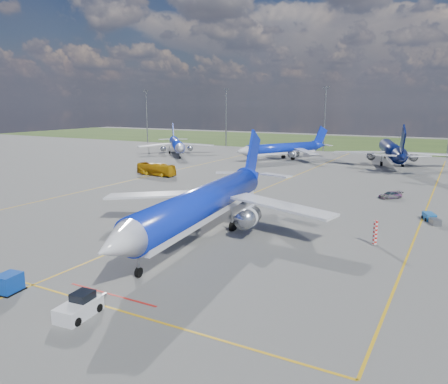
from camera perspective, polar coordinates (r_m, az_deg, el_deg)
The scene contains 17 objects.
ground at distance 59.08m, azimuth -8.20°, elevation -5.14°, with size 400.00×400.00×0.00m, color #535351.
grass_strip at distance 198.76m, azimuth 18.86°, elevation 6.00°, with size 400.00×80.00×0.01m, color #2D4719.
taxiway_lines at distance 82.11m, azimuth 3.56°, elevation -0.34°, with size 60.25×160.00×0.02m.
floodlight_masts at distance 157.01m, azimuth 20.15°, elevation 9.23°, with size 202.20×0.50×22.70m.
warning_post at distance 55.82m, azimuth 19.15°, elevation -5.05°, with size 0.50×0.50×3.00m, color red.
bg_jet_nw at distance 148.48m, azimuth -6.18°, elevation 4.90°, with size 27.80×36.49×9.56m, color #0D27BE, non-canonical shape.
bg_jet_nnw at distance 135.07m, azimuth 7.57°, elevation 4.22°, with size 27.69×36.35×9.52m, color #0D27BE, non-canonical shape.
bg_jet_n at distance 131.10m, azimuth 20.92°, elevation 3.35°, with size 33.98×44.60×11.68m, color #07103D, non-canonical shape.
main_airliner at distance 57.35m, azimuth -2.62°, elevation -5.54°, with size 35.41×46.48×12.17m, color #0D27BE, non-canonical shape.
pushback_tug at distance 38.00m, azimuth -18.34°, elevation -14.07°, with size 2.42×5.50×1.83m.
uld_container at distance 44.73m, azimuth -26.30°, elevation -10.61°, with size 1.69×2.12×1.69m, color #0B3AA5.
apron_bus at distance 104.95m, azimuth -8.85°, elevation 2.93°, with size 2.45×10.48×2.92m, color #D0940C.
service_car_a at distance 103.95m, azimuth -6.90°, elevation 2.46°, with size 1.53×3.81×1.30m, color #999999.
service_car_b at distance 77.11m, azimuth 2.02°, elevation -0.61°, with size 2.13×4.62×1.28m, color #999999.
service_car_c at distance 84.06m, azimuth 20.89°, elevation -0.37°, with size 1.76×4.33×1.26m, color #999999.
baggage_tug_w at distance 69.87m, azimuth 25.44°, elevation -3.13°, with size 2.95×4.86×1.06m.
baggage_tug_c at distance 91.72m, azimuth 1.61°, elevation 1.24°, with size 1.82×4.83×1.06m.
Camera 1 is at (34.35, -45.05, 16.74)m, focal length 35.00 mm.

